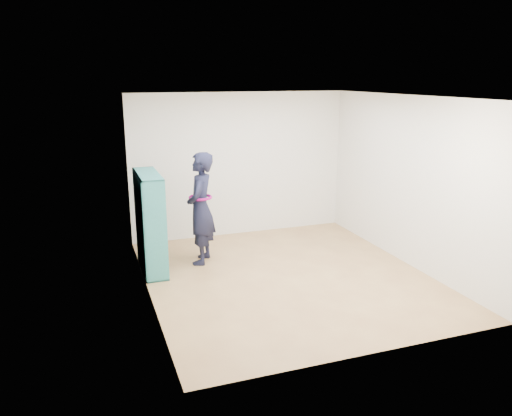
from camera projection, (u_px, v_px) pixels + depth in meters
name	position (u px, v px, depth m)	size (l,w,h in m)	color
floor	(287.00, 277.00, 7.37)	(4.50, 4.50, 0.00)	#966C44
ceiling	(290.00, 97.00, 6.70)	(4.50, 4.50, 0.00)	white
wall_left	(145.00, 203.00, 6.39)	(0.02, 4.50, 2.60)	silver
wall_right	(408.00, 181.00, 7.68)	(0.02, 4.50, 2.60)	silver
wall_back	(240.00, 165.00, 9.08)	(4.00, 0.02, 2.60)	silver
wall_front	(377.00, 239.00, 4.99)	(4.00, 0.02, 2.60)	silver
bookshelf	(149.00, 224.00, 7.48)	(0.33, 1.12, 1.49)	#287C78
person	(201.00, 208.00, 7.74)	(0.65, 0.76, 1.76)	black
smartphone	(193.00, 200.00, 7.79)	(0.05, 0.09, 0.14)	silver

